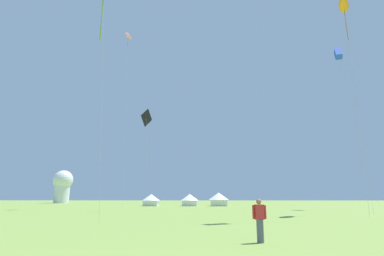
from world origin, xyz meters
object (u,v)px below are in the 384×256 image
kite_black_diamond (147,118)px  observatory_dome (63,185)px  festival_tent_left (219,199)px  kite_pink_parafoil (128,37)px  festival_tent_center (151,199)px  kite_blue_box (338,54)px  festival_tent_right (190,199)px  person_spectator (260,221)px  kite_orange_parafoil (344,6)px

kite_black_diamond → observatory_dome: (-39.66, 57.92, -7.06)m
festival_tent_left → kite_black_diamond: bearing=-113.9°
kite_pink_parafoil → festival_tent_center: 34.58m
kite_blue_box → festival_tent_center: kite_blue_box is taller
festival_tent_center → observatory_dome: (-36.04, 32.57, 4.61)m
kite_black_diamond → festival_tent_right: 28.33m
person_spectator → festival_tent_center: (-14.45, 54.14, 0.56)m
kite_pink_parafoil → kite_orange_parafoil: size_ratio=1.20×
kite_orange_parafoil → observatory_dome: kite_orange_parafoil is taller
kite_blue_box → festival_tent_left: 37.35m
festival_tent_left → observatory_dome: size_ratio=0.41×
kite_blue_box → observatory_dome: bearing=146.8°
festival_tent_left → observatory_dome: observatory_dome is taller
festival_tent_center → kite_black_diamond: bearing=-81.9°
kite_orange_parafoil → kite_pink_parafoil: bearing=154.8°
festival_tent_center → festival_tent_left: size_ratio=0.89×
person_spectator → festival_tent_center: 56.04m
kite_pink_parafoil → kite_blue_box: bearing=-0.3°
kite_blue_box → kite_black_diamond: bearing=-162.9°
festival_tent_right → festival_tent_left: festival_tent_left is taller
festival_tent_right → kite_orange_parafoil: bearing=-53.9°
person_spectator → festival_tent_right: size_ratio=0.44×
kite_blue_box → observatory_dome: kite_blue_box is taller
festival_tent_center → observatory_dome: bearing=137.9°
kite_pink_parafoil → festival_tent_right: 36.26m
festival_tent_right → festival_tent_left: (6.34, 0.00, 0.17)m
kite_orange_parafoil → festival_tent_center: 50.52m
festival_tent_left → kite_blue_box: bearing=-34.4°
kite_blue_box → kite_orange_parafoil: bearing=-110.8°
person_spectator → kite_pink_parafoil: bearing=113.7°
festival_tent_left → observatory_dome: 60.58m
kite_orange_parafoil → festival_tent_center: kite_orange_parafoil is taller
kite_black_diamond → festival_tent_left: (11.22, 25.35, -11.49)m
kite_black_diamond → festival_tent_right: (4.89, 25.35, -11.66)m
kite_black_diamond → festival_tent_center: bearing=98.1°
kite_blue_box → festival_tent_left: bearing=145.6°
festival_tent_right → festival_tent_left: bearing=0.0°
kite_pink_parafoil → kite_orange_parafoil: (33.71, -15.86, -5.61)m
kite_black_diamond → observatory_dome: size_ratio=1.34×
kite_blue_box → observatory_dome: 89.78m
kite_black_diamond → festival_tent_left: bearing=66.1°
kite_blue_box → observatory_dome: (-72.93, 47.66, -21.67)m
kite_pink_parafoil → festival_tent_center: (2.77, 14.90, -31.08)m
kite_blue_box → festival_tent_center: 47.74m
person_spectator → festival_tent_left: 54.15m
kite_orange_parafoil → festival_tent_center: (-30.95, 30.76, -25.47)m
festival_tent_left → kite_orange_parafoil: bearing=-62.4°
person_spectator → festival_tent_left: size_ratio=0.39×
kite_orange_parafoil → festival_tent_left: (-16.10, 30.76, -25.29)m
festival_tent_right → observatory_dome: bearing=143.8°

